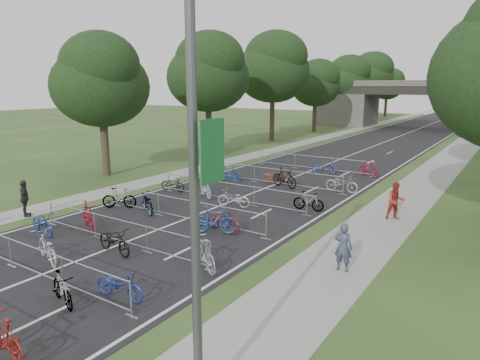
# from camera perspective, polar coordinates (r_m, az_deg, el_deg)

# --- Properties ---
(road) EXTENTS (11.00, 140.00, 0.01)m
(road) POSITION_cam_1_polar(r_m,az_deg,el_deg) (55.63, 19.88, 5.25)
(road) COLOR black
(road) RESTS_ON ground
(sidewalk_right) EXTENTS (3.00, 140.00, 0.01)m
(sidewalk_right) POSITION_cam_1_polar(r_m,az_deg,el_deg) (54.31, 28.09, 4.37)
(sidewalk_right) COLOR gray
(sidewalk_right) RESTS_ON ground
(sidewalk_left) EXTENTS (2.00, 140.00, 0.01)m
(sidewalk_left) POSITION_cam_1_polar(r_m,az_deg,el_deg) (57.85, 12.64, 5.94)
(sidewalk_left) COLOR gray
(sidewalk_left) RESTS_ON ground
(lane_markings) EXTENTS (0.12, 140.00, 0.00)m
(lane_markings) POSITION_cam_1_polar(r_m,az_deg,el_deg) (55.63, 19.88, 5.24)
(lane_markings) COLOR silver
(lane_markings) RESTS_ON ground
(overpass_bridge) EXTENTS (31.00, 8.00, 7.05)m
(overpass_bridge) POSITION_cam_1_polar(r_m,az_deg,el_deg) (69.99, 23.13, 9.24)
(overpass_bridge) COLOR #4F4D46
(overpass_bridge) RESTS_ON ground
(lamppost) EXTENTS (0.61, 0.65, 8.21)m
(lamppost) POSITION_cam_1_polar(r_m,az_deg,el_deg) (7.68, -5.94, -2.73)
(lamppost) COLOR #4C4C51
(lamppost) RESTS_ON ground
(tree_left_0) EXTENTS (6.72, 6.72, 10.25)m
(tree_left_0) POSITION_cam_1_polar(r_m,az_deg,el_deg) (31.37, -18.08, 12.25)
(tree_left_0) COLOR #33261C
(tree_left_0) RESTS_ON ground
(tree_left_1) EXTENTS (7.56, 7.56, 11.53)m
(tree_left_1) POSITION_cam_1_polar(r_m,az_deg,el_deg) (40.00, -4.24, 13.90)
(tree_left_1) COLOR #33261C
(tree_left_1) RESTS_ON ground
(tree_left_2) EXTENTS (8.40, 8.40, 12.81)m
(tree_left_2) POSITION_cam_1_polar(r_m,az_deg,el_deg) (50.05, 4.46, 14.53)
(tree_left_2) COLOR #33261C
(tree_left_2) RESTS_ON ground
(tree_left_3) EXTENTS (6.72, 6.72, 10.25)m
(tree_left_3) POSITION_cam_1_polar(r_m,az_deg,el_deg) (60.77, 10.11, 12.48)
(tree_left_3) COLOR #33261C
(tree_left_3) RESTS_ON ground
(tree_left_4) EXTENTS (7.56, 7.56, 11.53)m
(tree_left_4) POSITION_cam_1_polar(r_m,az_deg,el_deg) (71.93, 14.08, 12.92)
(tree_left_4) COLOR #33261C
(tree_left_4) RESTS_ON ground
(tree_left_5) EXTENTS (8.40, 8.40, 12.81)m
(tree_left_5) POSITION_cam_1_polar(r_m,az_deg,el_deg) (83.32, 16.99, 13.21)
(tree_left_5) COLOR #33261C
(tree_left_5) RESTS_ON ground
(tree_left_6) EXTENTS (6.72, 6.72, 10.25)m
(tree_left_6) POSITION_cam_1_polar(r_m,az_deg,el_deg) (94.84, 19.08, 11.93)
(tree_left_6) COLOR #33261C
(tree_left_6) RESTS_ON ground
(barrier_row_1) EXTENTS (9.70, 0.08, 1.10)m
(barrier_row_1) POSITION_cam_1_polar(r_m,az_deg,el_deg) (16.04, -25.67, -9.80)
(barrier_row_1) COLOR #ABAEB3
(barrier_row_1) RESTS_ON ground
(barrier_row_2) EXTENTS (9.70, 0.08, 1.10)m
(barrier_row_2) POSITION_cam_1_polar(r_m,az_deg,el_deg) (17.97, -15.78, -6.65)
(barrier_row_2) COLOR #ABAEB3
(barrier_row_2) RESTS_ON ground
(barrier_row_3) EXTENTS (9.70, 0.08, 1.10)m
(barrier_row_3) POSITION_cam_1_polar(r_m,az_deg,el_deg) (20.49, -7.73, -3.91)
(barrier_row_3) COLOR #ABAEB3
(barrier_row_3) RESTS_ON ground
(barrier_row_4) EXTENTS (9.70, 0.08, 1.10)m
(barrier_row_4) POSITION_cam_1_polar(r_m,az_deg,el_deg) (23.53, -1.31, -1.65)
(barrier_row_4) COLOR #ABAEB3
(barrier_row_4) RESTS_ON ground
(barrier_row_5) EXTENTS (9.70, 0.08, 1.10)m
(barrier_row_5) POSITION_cam_1_polar(r_m,az_deg,el_deg) (27.67, 4.63, 0.46)
(barrier_row_5) COLOR #ABAEB3
(barrier_row_5) RESTS_ON ground
(barrier_row_6) EXTENTS (9.70, 0.08, 1.10)m
(barrier_row_6) POSITION_cam_1_polar(r_m,az_deg,el_deg) (32.96, 9.71, 2.26)
(barrier_row_6) COLOR #ABAEB3
(barrier_row_6) RESTS_ON ground
(bike_3) EXTENTS (1.88, 0.69, 1.11)m
(bike_3) POSITION_cam_1_polar(r_m,az_deg,el_deg) (11.98, -28.91, -17.80)
(bike_3) COLOR maroon
(bike_3) RESTS_ON ground
(bike_5) EXTENTS (2.24, 1.36, 1.11)m
(bike_5) POSITION_cam_1_polar(r_m,az_deg,el_deg) (17.11, -24.36, -8.26)
(bike_5) COLOR #A8A6AE
(bike_5) RESTS_ON ground
(bike_6) EXTENTS (1.70, 0.91, 0.98)m
(bike_6) POSITION_cam_1_polar(r_m,az_deg,el_deg) (13.83, -22.62, -13.31)
(bike_6) COLOR #ABAEB3
(bike_6) RESTS_ON ground
(bike_7) EXTENTS (1.84, 0.82, 0.94)m
(bike_7) POSITION_cam_1_polar(r_m,az_deg,el_deg) (13.64, -15.75, -13.28)
(bike_7) COLOR navy
(bike_7) RESTS_ON ground
(bike_8) EXTENTS (1.98, 0.96, 1.00)m
(bike_8) POSITION_cam_1_polar(r_m,az_deg,el_deg) (20.33, -24.83, -5.26)
(bike_8) COLOR navy
(bike_8) RESTS_ON ground
(bike_9) EXTENTS (2.11, 1.40, 1.24)m
(bike_9) POSITION_cam_1_polar(r_m,az_deg,el_deg) (20.21, -19.58, -4.56)
(bike_9) COLOR maroon
(bike_9) RESTS_ON ground
(bike_10) EXTENTS (2.07, 0.98, 1.05)m
(bike_10) POSITION_cam_1_polar(r_m,az_deg,el_deg) (17.10, -16.41, -7.75)
(bike_10) COLOR black
(bike_10) RESTS_ON ground
(bike_11) EXTENTS (2.01, 1.45, 1.20)m
(bike_11) POSITION_cam_1_polar(r_m,az_deg,el_deg) (15.11, -4.90, -9.70)
(bike_11) COLOR #95959B
(bike_11) RESTS_ON ground
(bike_12) EXTENTS (1.80, 1.39, 1.08)m
(bike_12) POSITION_cam_1_polar(r_m,az_deg,el_deg) (23.20, -15.81, -2.35)
(bike_12) COLOR #ABAEB3
(bike_12) RESTS_ON ground
(bike_13) EXTENTS (2.07, 1.64, 1.05)m
(bike_13) POSITION_cam_1_polar(r_m,az_deg,el_deg) (22.06, -12.28, -2.96)
(bike_13) COLOR #ABAEB3
(bike_13) RESTS_ON ground
(bike_14) EXTENTS (2.04, 1.34, 1.20)m
(bike_14) POSITION_cam_1_polar(r_m,az_deg,el_deg) (18.56, -3.44, -5.40)
(bike_14) COLOR navy
(bike_14) RESTS_ON ground
(bike_15) EXTENTS (2.08, 1.04, 1.05)m
(bike_15) POSITION_cam_1_polar(r_m,az_deg,el_deg) (18.90, -2.20, -5.29)
(bike_15) COLOR maroon
(bike_15) RESTS_ON ground
(bike_16) EXTENTS (1.77, 0.73, 0.91)m
(bike_16) POSITION_cam_1_polar(r_m,az_deg,el_deg) (26.23, -8.96, -0.53)
(bike_16) COLOR black
(bike_16) RESTS_ON ground
(bike_17) EXTENTS (1.72, 1.35, 1.04)m
(bike_17) POSITION_cam_1_polar(r_m,az_deg,el_deg) (24.55, -4.59, -1.16)
(bike_17) COLOR #BAB8C1
(bike_17) RESTS_ON ground
(bike_18) EXTENTS (1.89, 0.98, 0.95)m
(bike_18) POSITION_cam_1_polar(r_m,az_deg,el_deg) (22.54, -0.87, -2.48)
(bike_18) COLOR #A5A5AD
(bike_18) RESTS_ON ground
(bike_19) EXTENTS (1.68, 0.62, 0.99)m
(bike_19) POSITION_cam_1_polar(r_m,az_deg,el_deg) (22.19, 9.11, -2.82)
(bike_19) COLOR #ABAEB3
(bike_19) RESTS_ON ground
(bike_20) EXTENTS (1.87, 0.79, 1.09)m
(bike_20) POSITION_cam_1_polar(r_m,az_deg,el_deg) (28.53, -1.41, 0.86)
(bike_20) COLOR navy
(bike_20) RESTS_ON ground
(bike_21) EXTENTS (1.91, 1.07, 0.95)m
(bike_21) POSITION_cam_1_polar(r_m,az_deg,el_deg) (28.04, 4.87, 0.47)
(bike_21) COLOR #953215
(bike_21) RESTS_ON ground
(bike_22) EXTENTS (2.14, 1.15, 1.24)m
(bike_22) POSITION_cam_1_polar(r_m,az_deg,el_deg) (26.99, 5.95, 0.28)
(bike_22) COLOR black
(bike_22) RESTS_ON ground
(bike_23) EXTENTS (2.01, 0.71, 1.05)m
(bike_23) POSITION_cam_1_polar(r_m,az_deg,el_deg) (26.47, 13.42, -0.44)
(bike_23) COLOR #96959C
(bike_23) RESTS_ON ground
(bike_26) EXTENTS (2.00, 1.00, 1.00)m
(bike_26) POSITION_cam_1_polar(r_m,az_deg,el_deg) (31.56, 11.23, 1.67)
(bike_26) COLOR navy
(bike_26) RESTS_ON ground
(bike_27) EXTENTS (1.87, 1.31, 1.10)m
(bike_27) POSITION_cam_1_polar(r_m,az_deg,el_deg) (31.40, 16.81, 1.41)
(bike_27) COLOR maroon
(bike_27) RESTS_ON ground
(pedestrian_a) EXTENTS (0.63, 0.42, 1.71)m
(pedestrian_a) POSITION_cam_1_polar(r_m,az_deg,el_deg) (15.28, 13.60, -8.72)
(pedestrian_a) COLOR #353E4F
(pedestrian_a) RESTS_ON ground
(pedestrian_b) EXTENTS (1.11, 1.06, 1.80)m
(pedestrian_b) POSITION_cam_1_polar(r_m,az_deg,el_deg) (21.70, 20.05, -2.67)
(pedestrian_b) COLOR maroon
(pedestrian_b) RESTS_ON ground
(pedestrian_c) EXTENTS (1.12, 0.98, 1.82)m
(pedestrian_c) POSITION_cam_1_polar(r_m,az_deg,el_deg) (23.31, -26.79, -2.24)
(pedestrian_c) COLOR #242426
(pedestrian_c) RESTS_ON ground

